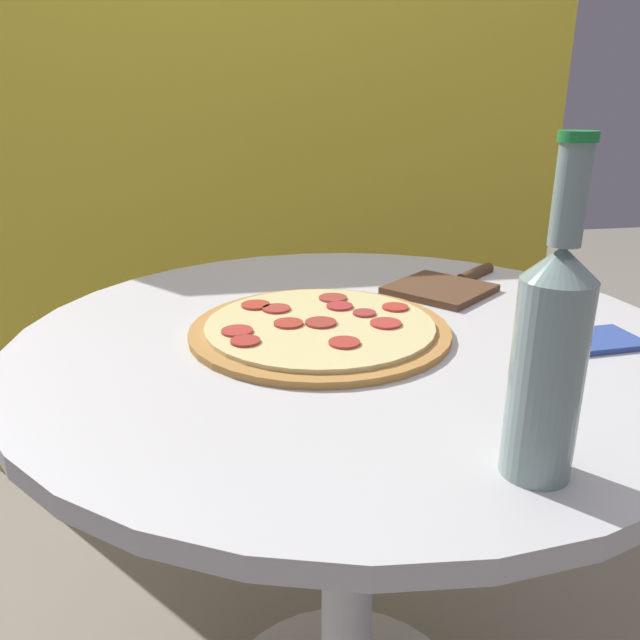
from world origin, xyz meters
name	(u,v)px	position (x,y,z in m)	size (l,w,h in m)	color
table	(350,443)	(0.00, 0.00, 0.58)	(0.94, 0.94, 0.76)	silver
fence_panel	(274,178)	(0.00, 0.99, 0.85)	(1.73, 0.04, 1.71)	gold
pizza	(320,328)	(-0.05, 0.00, 0.77)	(0.36, 0.36, 0.02)	#B77F3D
beer_bottle	(549,355)	(0.08, -0.37, 0.87)	(0.06, 0.06, 0.29)	gray
pizza_paddle	(446,287)	(0.20, 0.17, 0.77)	(0.25, 0.23, 0.02)	brown
napkin	(589,341)	(0.30, -0.10, 0.76)	(0.14, 0.09, 0.01)	#334C99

